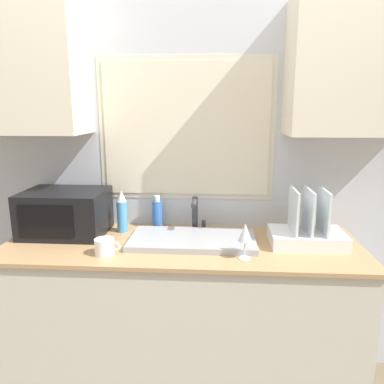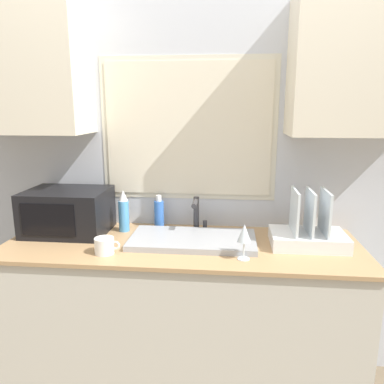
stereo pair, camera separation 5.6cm
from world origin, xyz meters
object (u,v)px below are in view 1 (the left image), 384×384
(microwave, at_px, (65,212))
(spray_bottle, at_px, (122,212))
(dish_rack, at_px, (307,232))
(faucet, at_px, (196,212))
(soap_bottle, at_px, (157,214))
(mug_near_sink, at_px, (105,247))
(wine_glass, at_px, (245,233))

(microwave, distance_m, spray_bottle, 0.31)
(microwave, xyz_separation_m, dish_rack, (1.30, -0.08, -0.06))
(faucet, bearing_deg, soap_bottle, 166.06)
(faucet, xyz_separation_m, spray_bottle, (-0.41, -0.03, -0.00))
(faucet, bearing_deg, mug_near_sink, -138.37)
(dish_rack, height_order, spray_bottle, dish_rack)
(spray_bottle, bearing_deg, faucet, 3.73)
(faucet, relative_size, soap_bottle, 1.02)
(faucet, relative_size, microwave, 0.45)
(soap_bottle, bearing_deg, dish_rack, -15.24)
(spray_bottle, height_order, wine_glass, spray_bottle)
(dish_rack, xyz_separation_m, wine_glass, (-0.33, -0.21, 0.06))
(dish_rack, xyz_separation_m, spray_bottle, (-0.99, 0.14, 0.05))
(microwave, height_order, wine_glass, microwave)
(dish_rack, distance_m, wine_glass, 0.39)
(spray_bottle, bearing_deg, dish_rack, -7.85)
(dish_rack, distance_m, spray_bottle, 1.00)
(microwave, bearing_deg, mug_near_sink, -43.28)
(faucet, distance_m, soap_bottle, 0.24)
(spray_bottle, relative_size, mug_near_sink, 1.92)
(microwave, distance_m, dish_rack, 1.30)
(wine_glass, bearing_deg, soap_bottle, 138.22)
(faucet, height_order, microwave, microwave)
(mug_near_sink, bearing_deg, faucet, 41.63)
(faucet, distance_m, mug_near_sink, 0.56)
(wine_glass, bearing_deg, faucet, 124.15)
(dish_rack, distance_m, soap_bottle, 0.84)
(soap_bottle, bearing_deg, microwave, -164.52)
(dish_rack, relative_size, spray_bottle, 1.56)
(microwave, bearing_deg, spray_bottle, 9.88)
(microwave, bearing_deg, faucet, 6.36)
(mug_near_sink, bearing_deg, spray_bottle, 90.00)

